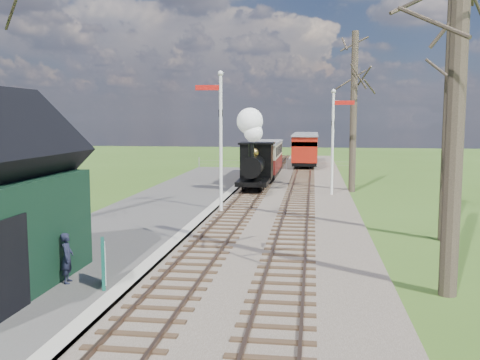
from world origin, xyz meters
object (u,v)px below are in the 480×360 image
object	(u,v)px
semaphore_far	(334,134)
bench	(58,257)
coach	(264,158)
red_carriage_b	(306,146)
locomotive	(254,155)
red_carriage_a	(305,150)
sign_board	(103,263)
person	(67,258)
semaphore_near	(219,131)

from	to	relation	value
semaphore_far	bench	size ratio (longest dim) A/B	4.22
semaphore_far	bench	distance (m)	17.88
semaphore_far	coach	distance (m)	8.57
coach	red_carriage_b	world-z (taller)	red_carriage_b
locomotive	red_carriage_a	xyz separation A→B (m)	(2.61, 14.83, -0.54)
sign_board	red_carriage_a	bearing A→B (deg)	82.67
person	red_carriage_b	bearing A→B (deg)	-20.79
red_carriage_b	semaphore_far	bearing A→B (deg)	-85.26
locomotive	semaphore_near	bearing A→B (deg)	-96.11
semaphore_far	red_carriage_a	bearing A→B (deg)	96.36
person	semaphore_near	bearing A→B (deg)	-22.67
locomotive	person	bearing A→B (deg)	-98.26
coach	sign_board	world-z (taller)	coach
semaphore_far	person	world-z (taller)	semaphore_far
red_carriage_a	locomotive	bearing A→B (deg)	-99.99
locomotive	person	world-z (taller)	locomotive
semaphore_far	coach	world-z (taller)	semaphore_far
red_carriage_b	person	bearing A→B (deg)	-97.76
locomotive	person	xyz separation A→B (m)	(-2.61, -17.97, -1.28)
semaphore_far	locomotive	size ratio (longest dim) A/B	1.26
red_carriage_b	sign_board	distance (m)	38.68
person	red_carriage_a	bearing A→B (deg)	-22.07
semaphore_near	bench	distance (m)	10.65
coach	bench	size ratio (longest dim) A/B	5.36
red_carriage_b	semaphore_near	bearing A→B (deg)	-97.01
locomotive	coach	world-z (taller)	locomotive
semaphore_near	sign_board	distance (m)	11.43
semaphore_far	locomotive	world-z (taller)	semaphore_far
sign_board	person	size ratio (longest dim) A/B	0.91
red_carriage_b	locomotive	bearing A→B (deg)	-97.32
locomotive	red_carriage_b	bearing A→B (deg)	82.68
red_carriage_b	bench	world-z (taller)	red_carriage_b
red_carriage_a	semaphore_far	bearing A→B (deg)	-83.64
red_carriage_a	red_carriage_b	size ratio (longest dim) A/B	1.00
coach	red_carriage_b	distance (m)	14.50
semaphore_far	sign_board	size ratio (longest dim) A/B	5.10
red_carriage_a	sign_board	distance (m)	33.22
sign_board	person	distance (m)	0.99
red_carriage_a	person	xyz separation A→B (m)	(-5.22, -32.80, -0.74)
coach	red_carriage_a	size ratio (longest dim) A/B	1.36
bench	semaphore_far	bearing A→B (deg)	63.90
coach	semaphore_far	bearing A→B (deg)	-58.50
red_carriage_a	red_carriage_b	world-z (taller)	same
semaphore_far	sign_board	world-z (taller)	semaphore_far
coach	person	bearing A→B (deg)	-96.22
red_carriage_a	person	bearing A→B (deg)	-99.04
locomotive	sign_board	distance (m)	18.23
red_carriage_b	person	xyz separation A→B (m)	(-5.22, -38.30, -0.74)
locomotive	sign_board	world-z (taller)	locomotive
bench	person	world-z (taller)	person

